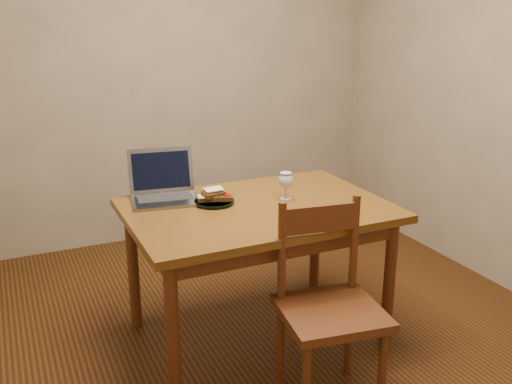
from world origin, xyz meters
name	(u,v)px	position (x,y,z in m)	size (l,w,h in m)	color
floor	(265,331)	(0.00, 0.00, -0.01)	(3.20, 3.20, 0.02)	black
back_wall	(170,65)	(0.00, 1.61, 1.30)	(3.20, 0.02, 2.60)	gray
right_wall	(509,77)	(1.61, 0.00, 1.30)	(0.02, 3.20, 2.60)	gray
table	(257,222)	(-0.06, -0.03, 0.65)	(1.30, 0.90, 0.74)	#512F0D
chair	(329,298)	(0.01, -0.63, 0.50)	(0.48, 0.46, 0.46)	#43210E
plate	(214,202)	(-0.24, 0.09, 0.75)	(0.21, 0.21, 0.02)	black
sandwich_cheese	(207,198)	(-0.28, 0.10, 0.77)	(0.10, 0.06, 0.03)	#381E0C
sandwich_tomato	(222,197)	(-0.21, 0.08, 0.78)	(0.11, 0.07, 0.03)	#381E0C
sandwich_top	(214,192)	(-0.24, 0.10, 0.80)	(0.11, 0.07, 0.03)	#381E0C
milk_glass	(286,186)	(0.12, 0.01, 0.81)	(0.08, 0.08, 0.15)	white
laptop	(163,186)	(-0.45, 0.29, 0.81)	(0.38, 0.36, 0.25)	slate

